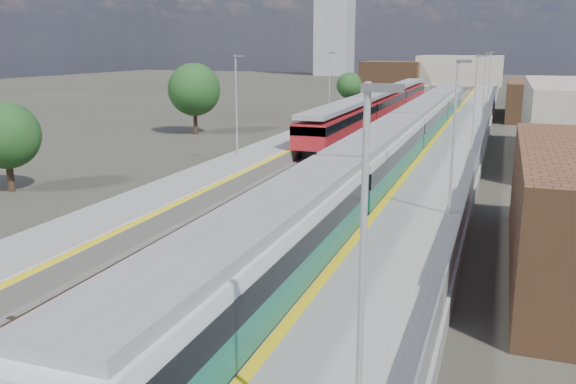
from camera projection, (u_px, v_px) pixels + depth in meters
The scene contains 11 objects.
ground at pixel (403, 144), 58.22m from camera, with size 320.00×320.00×0.00m, color #47443A.
ballast_bed at pixel (385, 139), 61.24m from camera, with size 10.50×155.00×0.06m, color #565451.
tracks at pixel (394, 137), 62.56m from camera, with size 8.96×160.00×0.17m.
platform_right at pixel (463, 138), 58.68m from camera, with size 4.70×155.00×8.52m.
platform_left at pixel (320, 131), 63.31m from camera, with size 4.30×155.00×8.52m.
buildings at pixel (388, 40), 142.87m from camera, with size 72.00×185.50×40.00m.
green_train at pixel (405, 134), 48.62m from camera, with size 2.99×83.15×3.29m.
red_train at pixel (381, 104), 75.15m from camera, with size 2.97×60.25×3.75m.
tree_a at pixel (6, 136), 38.42m from camera, with size 4.26×4.26×5.77m.
tree_b at pixel (194, 90), 63.98m from camera, with size 5.52×5.52×7.48m.
tree_c at pixel (349, 86), 92.77m from camera, with size 3.92×3.92×5.31m.
Camera 1 is at (8.75, -8.08, 9.08)m, focal length 38.00 mm.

